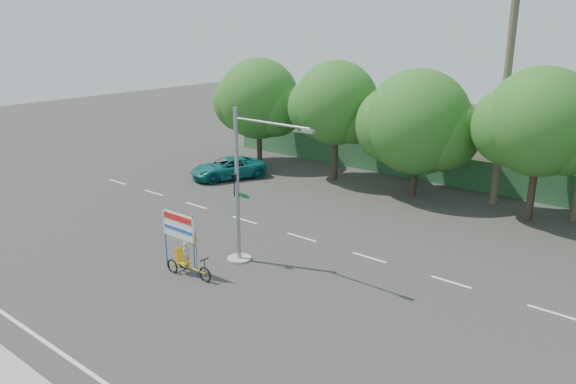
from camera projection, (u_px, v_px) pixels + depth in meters
The scene contains 11 objects.
ground at pixel (213, 310), 21.30m from camera, with size 120.00×120.00×0.00m, color #33302D.
fence at pixel (453, 172), 36.84m from camera, with size 38.00×0.08×2.00m, color #336B3D.
building_left at pixel (361, 129), 45.96m from camera, with size 12.00×8.00×4.00m, color beige.
tree_far_left at pixel (258, 101), 41.73m from camera, with size 7.14×6.00×7.96m.
tree_left at pixel (336, 106), 37.37m from camera, with size 6.66×5.60×8.07m.
tree_center at pixel (417, 125), 33.89m from camera, with size 7.62×6.40×7.85m.
tree_right at pixel (539, 126), 29.40m from camera, with size 6.90×5.80×8.36m.
palm_short at pixel (510, 52), 30.94m from camera, with size 3.73×3.79×14.45m.
traffic_signal at pixel (242, 201), 24.72m from camera, with size 4.72×1.10×7.00m.
trike_billboard at pixel (184, 249), 24.05m from camera, with size 2.89×0.66×2.83m.
pickup_truck at pixel (228, 168), 38.88m from camera, with size 2.39×5.19×1.44m, color #0E6767.
Camera 1 is at (14.35, -12.86, 10.52)m, focal length 35.00 mm.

